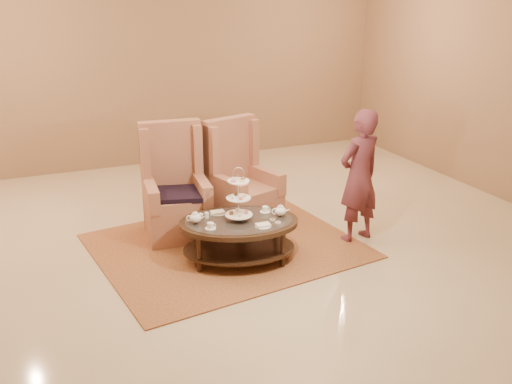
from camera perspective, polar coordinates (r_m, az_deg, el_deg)
name	(u,v)px	position (r m, az deg, el deg)	size (l,w,h in m)	color
ground	(252,254)	(6.53, -0.44, -6.26)	(8.00, 8.00, 0.00)	beige
ceiling	(252,254)	(6.53, -0.44, -6.26)	(8.00, 8.00, 0.02)	white
wall_back	(158,59)	(9.74, -9.80, 12.95)	(8.00, 0.04, 3.50)	#947151
rug	(226,246)	(6.73, -3.02, -5.39)	(3.15, 2.74, 0.02)	#A86F3B
tea_table	(239,228)	(6.23, -1.72, -3.58)	(1.49, 1.20, 1.09)	black
armchair_left	(176,198)	(6.97, -8.05, -0.57)	(0.81, 0.84, 1.37)	#AE6D52
armchair_right	(240,190)	(7.20, -1.63, 0.19)	(0.91, 0.93, 1.35)	#AE6D52
person	(359,176)	(6.73, 10.29, 1.54)	(0.65, 0.49, 1.59)	#5B2730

